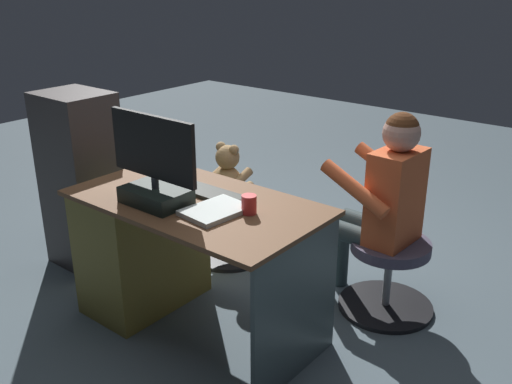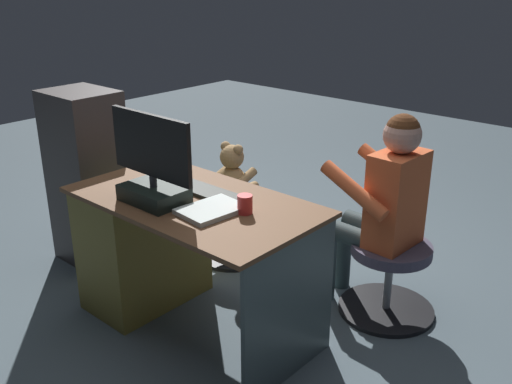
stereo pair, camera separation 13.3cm
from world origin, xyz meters
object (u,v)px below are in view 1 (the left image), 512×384
computer_mouse (173,178)px  keyboard (207,192)px  cup (249,204)px  tv_remote (143,184)px  teddy_bear (229,172)px  office_chair_teddy (229,222)px  visitor_chair (388,270)px  desk (154,244)px  person (382,196)px  monitor (155,174)px

computer_mouse → keyboard: bearing=175.0°
computer_mouse → cup: (-0.60, 0.08, 0.03)m
tv_remote → teddy_bear: 0.81m
office_chair_teddy → visitor_chair: (-1.14, -0.06, 0.01)m
visitor_chair → tv_remote: bearing=38.2°
office_chair_teddy → visitor_chair: 1.14m
cup → office_chair_teddy: bearing=-42.9°
cup → teddy_bear: (0.76, -0.72, -0.21)m
desk → computer_mouse: bearing=-116.1°
desk → office_chair_teddy: bearing=-81.9°
tv_remote → person: (-0.98, -0.83, -0.08)m
visitor_chair → office_chair_teddy: bearing=2.8°
keyboard → monitor: bearing=65.0°
desk → keyboard: 0.50m
person → teddy_bear: bearing=2.2°
desk → person: bearing=-140.3°
computer_mouse → visitor_chair: (-0.98, -0.68, -0.52)m
computer_mouse → teddy_bear: size_ratio=0.27×
cup → office_chair_teddy: size_ratio=0.16×
visitor_chair → cup: bearing=63.4°
cup → visitor_chair: size_ratio=0.17×
tv_remote → office_chair_teddy: (0.08, -0.77, -0.52)m
keyboard → visitor_chair: bearing=-134.8°
teddy_bear → visitor_chair: 1.19m
monitor → keyboard: bearing=-115.0°
keyboard → computer_mouse: (0.28, -0.02, 0.01)m
keyboard → visitor_chair: size_ratio=0.78×
monitor → computer_mouse: size_ratio=5.69×
tv_remote → office_chair_teddy: size_ratio=0.27×
cup → person: size_ratio=0.08×
keyboard → person: bearing=-131.8°
monitor → cup: (-0.43, -0.19, -0.11)m
teddy_bear → person: person is taller
monitor → computer_mouse: (0.16, -0.27, -0.13)m
office_chair_teddy → monitor: bearing=110.1°
monitor → office_chair_teddy: monitor is taller
office_chair_teddy → person: (-1.07, -0.05, 0.44)m
monitor → visitor_chair: bearing=-130.6°
monitor → visitor_chair: size_ratio=1.02×
computer_mouse → person: (-0.90, -0.68, -0.09)m
desk → cup: cup is taller
computer_mouse → tv_remote: bearing=61.5°
cup → office_chair_teddy: 1.18m
monitor → teddy_bear: bearing=-70.2°
monitor → office_chair_teddy: 1.16m
keyboard → teddy_bear: teddy_bear is taller
teddy_bear → person: bearing=-177.8°
desk → monitor: size_ratio=2.38×
keyboard → office_chair_teddy: (0.44, -0.65, -0.52)m
tv_remote → teddy_bear: size_ratio=0.42×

